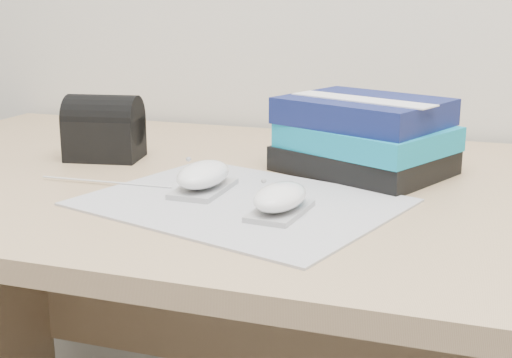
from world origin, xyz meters
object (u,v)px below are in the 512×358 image
(mouse_rear, at_px, (203,177))
(book_stack, at_px, (365,136))
(pouch, at_px, (104,128))
(mouse_front, at_px, (280,199))
(desk, at_px, (325,313))

(mouse_rear, height_order, book_stack, book_stack)
(book_stack, bearing_deg, pouch, -173.40)
(book_stack, distance_m, pouch, 0.44)
(mouse_rear, relative_size, pouch, 0.86)
(pouch, bearing_deg, mouse_rear, -30.80)
(mouse_rear, xyz_separation_m, pouch, (-0.24, 0.14, 0.03))
(mouse_rear, xyz_separation_m, book_stack, (0.19, 0.19, 0.03))
(mouse_front, bearing_deg, desk, 87.13)
(desk, xyz_separation_m, mouse_rear, (-0.14, -0.16, 0.26))
(book_stack, height_order, pouch, book_stack)
(mouse_rear, height_order, mouse_front, mouse_rear)
(mouse_rear, bearing_deg, mouse_front, -26.15)
(book_stack, bearing_deg, mouse_rear, -134.65)
(desk, bearing_deg, book_stack, 36.31)
(mouse_front, height_order, pouch, pouch)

